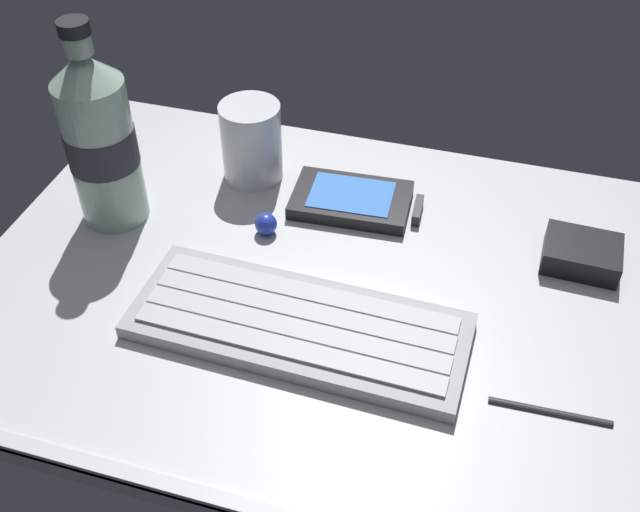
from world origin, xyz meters
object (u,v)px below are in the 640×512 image
handheld_device (357,201)px  stylus_pen (550,410)px  keyboard (294,324)px  juice_cup (252,144)px  water_bottle (100,139)px  trackball_mouse (266,224)px  charger_block (582,254)px

handheld_device → stylus_pen: size_ratio=1.38×
keyboard → juice_cup: (-11.15, 20.45, 3.10)cm
water_bottle → stylus_pen: bearing=-16.2°
handheld_device → stylus_pen: handheld_device is taller
trackball_mouse → keyboard: bearing=-60.3°
charger_block → stylus_pen: 18.38cm
water_bottle → charger_block: 46.60cm
water_bottle → stylus_pen: size_ratio=2.19×
keyboard → charger_block: size_ratio=4.19×
charger_block → stylus_pen: size_ratio=0.74×
handheld_device → stylus_pen: 29.33cm
keyboard → juice_cup: size_ratio=3.45×
water_bottle → stylus_pen: 46.63cm
stylus_pen → trackball_mouse: bearing=151.3°
keyboard → water_bottle: (-22.26, 10.19, 8.20)cm
juice_cup → stylus_pen: (32.88, -23.08, -3.56)cm
keyboard → stylus_pen: keyboard is taller
handheld_device → trackball_mouse: size_ratio=5.95×
juice_cup → handheld_device: bearing=-10.7°
keyboard → handheld_device: bearing=86.8°
juice_cup → keyboard: bearing=-61.4°
stylus_pen → keyboard: bearing=171.2°
juice_cup → stylus_pen: juice_cup is taller
juice_cup → stylus_pen: 40.33cm
juice_cup → trackball_mouse: (4.52, -8.81, -2.81)cm
water_bottle → handheld_device: bearing=18.9°
keyboard → water_bottle: size_ratio=1.41×
keyboard → trackball_mouse: 13.40cm
handheld_device → trackball_mouse: 10.06cm
juice_cup → charger_block: (34.50, -4.79, -2.71)cm
handheld_device → charger_block: (22.33, -2.49, 0.47)cm
charger_block → trackball_mouse: 30.25cm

